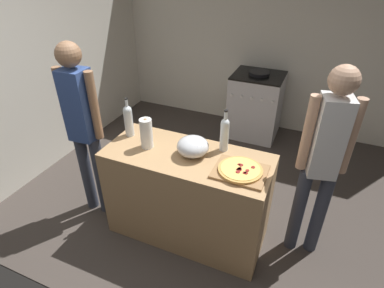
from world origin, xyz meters
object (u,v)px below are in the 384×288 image
at_px(mixing_bowl, 193,146).
at_px(wine_bottle_green, 225,133).
at_px(stove, 255,105).
at_px(person_in_stripes, 83,123).
at_px(person_in_red, 323,158).
at_px(pizza, 240,169).
at_px(paper_towel_roll, 146,133).
at_px(wine_bottle_clear, 128,119).

height_order(mixing_bowl, wine_bottle_green, wine_bottle_green).
bearing_deg(stove, wine_bottle_green, -85.72).
relative_size(person_in_stripes, person_in_red, 1.01).
xyz_separation_m(pizza, stove, (-0.36, 2.17, -0.46)).
relative_size(pizza, paper_towel_roll, 1.27).
bearing_deg(person_in_stripes, wine_bottle_clear, 22.88).
height_order(wine_bottle_clear, person_in_stripes, person_in_stripes).
xyz_separation_m(person_in_stripes, person_in_red, (2.02, 0.31, -0.02)).
height_order(pizza, wine_bottle_green, wine_bottle_green).
distance_m(person_in_stripes, person_in_red, 2.04).
bearing_deg(stove, person_in_stripes, -116.80).
bearing_deg(person_in_stripes, paper_towel_roll, 4.56).
relative_size(paper_towel_roll, wine_bottle_green, 0.72).
distance_m(paper_towel_roll, wine_bottle_green, 0.65).
bearing_deg(stove, person_in_red, -63.82).
xyz_separation_m(wine_bottle_clear, person_in_red, (1.64, 0.15, -0.06)).
distance_m(stove, person_in_stripes, 2.50).
distance_m(mixing_bowl, person_in_stripes, 1.04).
bearing_deg(wine_bottle_clear, person_in_red, 5.23).
xyz_separation_m(wine_bottle_clear, person_in_stripes, (-0.38, -0.16, -0.04)).
xyz_separation_m(pizza, person_in_stripes, (-1.46, -0.01, 0.09)).
bearing_deg(wine_bottle_green, paper_towel_roll, -160.54).
bearing_deg(paper_towel_roll, wine_bottle_green, 19.46).
height_order(mixing_bowl, wine_bottle_clear, wine_bottle_clear).
distance_m(pizza, person_in_red, 0.64).
relative_size(pizza, stove, 0.36).
xyz_separation_m(pizza, wine_bottle_clear, (-1.08, 0.15, 0.13)).
distance_m(pizza, paper_towel_roll, 0.84).
bearing_deg(paper_towel_roll, stove, 77.49).
relative_size(pizza, wine_bottle_clear, 0.93).
relative_size(paper_towel_roll, person_in_red, 0.16).
bearing_deg(wine_bottle_clear, paper_towel_roll, -24.29).
distance_m(mixing_bowl, person_in_red, 1.01).
height_order(pizza, mixing_bowl, mixing_bowl).
bearing_deg(wine_bottle_green, stove, 94.28).
height_order(pizza, wine_bottle_clear, wine_bottle_clear).
relative_size(wine_bottle_clear, person_in_stripes, 0.21).
bearing_deg(person_in_red, person_in_stripes, -171.24).
height_order(mixing_bowl, person_in_red, person_in_red).
height_order(paper_towel_roll, person_in_red, person_in_red).
height_order(paper_towel_roll, person_in_stripes, person_in_stripes).
bearing_deg(wine_bottle_clear, stove, 70.39).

